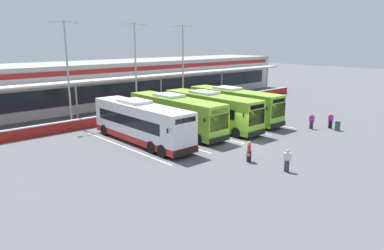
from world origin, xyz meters
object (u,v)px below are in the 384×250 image
Objects in this scene: coach_bus_centre at (211,111)px; pedestrian_in_dark_coat at (331,120)px; pedestrian_child at (287,160)px; lamp_post_east at (183,61)px; coach_bus_leftmost at (141,123)px; pedestrian_near_bin at (312,121)px; coach_bus_right_centre at (234,105)px; pedestrian_with_handbag at (249,151)px; lamp_post_west at (67,67)px; litter_bin at (338,126)px; coach_bus_left_centre at (175,115)px; lamp_post_centre at (136,64)px.

pedestrian_in_dark_coat is at bearing -44.42° from coach_bus_centre.
coach_bus_centre is at bearing 66.68° from pedestrian_child.
pedestrian_in_dark_coat is 20.55m from lamp_post_east.
pedestrian_in_dark_coat is at bearing -26.98° from coach_bus_leftmost.
pedestrian_near_bin is at bearing -26.07° from coach_bus_leftmost.
coach_bus_right_centre is at bearing 1.68° from coach_bus_leftmost.
coach_bus_leftmost is 18.41m from lamp_post_east.
pedestrian_near_bin is (12.97, 2.08, 0.02)m from pedestrian_with_handbag.
pedestrian_child and pedestrian_near_bin have the same top height.
lamp_post_west is at bearing 102.41° from pedestrian_with_handbag.
coach_bus_right_centre is 18.47m from lamp_post_west.
pedestrian_near_bin is 26.05m from lamp_post_west.
lamp_post_east is at bearing 99.38° from pedestrian_in_dark_coat.
litter_bin is (-0.42, -0.98, -0.41)m from pedestrian_in_dark_coat.
coach_bus_left_centre is 1.11× the size of lamp_post_centre.
pedestrian_child is (-1.43, -13.69, -0.91)m from coach_bus_left_centre.
pedestrian_child is 0.15× the size of lamp_post_east.
pedestrian_near_bin is 21.06m from lamp_post_centre.
pedestrian_child is at bearing -113.32° from coach_bus_centre.
lamp_post_west is (-1.62, 10.74, 4.50)m from coach_bus_leftmost.
lamp_post_east reaches higher than coach_bus_left_centre.
pedestrian_child is at bearing -167.79° from litter_bin.
coach_bus_left_centre is 8.42m from coach_bus_right_centre.
coach_bus_right_centre is 12.66m from lamp_post_centre.
litter_bin is at bearing -30.06° from coach_bus_leftmost.
lamp_post_west is 15.99m from lamp_post_east.
pedestrian_in_dark_coat is 0.15× the size of lamp_post_west.
coach_bus_centre is 11.67m from lamp_post_centre.
pedestrian_with_handbag is at bearing -119.28° from lamp_post_east.
lamp_post_centre reaches higher than pedestrian_with_handbag.
coach_bus_left_centre reaches higher than litter_bin.
coach_bus_left_centre and coach_bus_centre have the same top height.
coach_bus_right_centre is at bearing 109.53° from pedestrian_near_bin.
coach_bus_leftmost is 7.52× the size of pedestrian_near_bin.
coach_bus_left_centre is 7.52× the size of pedestrian_child.
pedestrian_with_handbag is at bearing -120.83° from coach_bus_centre.
coach_bus_leftmost is at bearing -122.65° from lamp_post_centre.
lamp_post_centre and lamp_post_east have the same top height.
pedestrian_with_handbag is 1.74× the size of litter_bin.
coach_bus_leftmost and coach_bus_left_centre have the same top height.
coach_bus_left_centre is at bearing -134.71° from lamp_post_east.
lamp_post_east reaches higher than coach_bus_leftmost.
lamp_post_west is at bearing 101.38° from pedestrian_child.
coach_bus_leftmost is 13.11m from lamp_post_centre.
litter_bin is at bearing -62.57° from lamp_post_centre.
litter_bin is at bearing -0.41° from pedestrian_with_handbag.
coach_bus_centre is at bearing 59.17° from pedestrian_with_handbag.
lamp_post_west is at bearing 121.70° from coach_bus_left_centre.
pedestrian_in_dark_coat is at bearing -60.45° from lamp_post_centre.
coach_bus_centre is 1.00× the size of coach_bus_right_centre.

